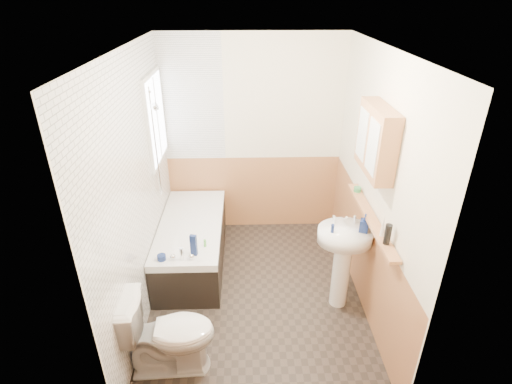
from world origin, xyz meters
TOP-DOWN VIEW (x-y plane):
  - floor at (0.00, 0.00)m, footprint 2.80×2.80m
  - ceiling at (0.00, 0.00)m, footprint 2.80×2.80m
  - wall_back at (0.00, 1.41)m, footprint 2.20×0.02m
  - wall_front at (0.00, -1.41)m, footprint 2.20×0.02m
  - wall_left at (-1.11, 0.00)m, footprint 0.02×2.80m
  - wall_right at (1.11, 0.00)m, footprint 0.02×2.80m
  - wainscot_right at (1.09, 0.00)m, footprint 0.01×2.80m
  - wainscot_front at (0.00, -1.39)m, footprint 2.20×0.01m
  - wainscot_back at (0.00, 1.39)m, footprint 2.20×0.01m
  - tile_cladding_left at (-1.09, 0.00)m, footprint 0.01×2.80m
  - tile_return_back at (-0.73, 1.39)m, footprint 0.75×0.01m
  - window at (-1.06, 0.95)m, footprint 0.03×0.79m
  - bathtub at (-0.73, 0.57)m, footprint 0.70×1.57m
  - shower_riser at (-1.04, 0.69)m, footprint 0.11×0.08m
  - toilet at (-0.76, -0.89)m, footprint 0.80×0.47m
  - sink at (0.84, -0.16)m, footprint 0.53×0.43m
  - pine_shelf at (1.04, -0.21)m, footprint 0.10×1.35m
  - medicine_cabinet at (1.01, -0.13)m, footprint 0.16×0.65m
  - foam_can at (1.04, -0.64)m, footprint 0.06×0.06m
  - green_bottle at (1.04, -0.52)m, footprint 0.05×0.05m
  - black_jar at (1.04, 0.29)m, footprint 0.09×0.09m
  - soap_bottle at (0.99, -0.20)m, footprint 0.14×0.20m
  - clear_bottle at (0.70, -0.21)m, footprint 0.04×0.04m
  - blue_gel at (-0.62, -0.04)m, footprint 0.07×0.05m
  - cream_jar at (-0.93, -0.11)m, footprint 0.11×0.11m
  - orange_bottle at (-0.53, 0.10)m, footprint 0.03×0.03m

SIDE VIEW (x-z plane):
  - floor at x=0.00m, z-range 0.00..0.00m
  - bathtub at x=-0.73m, z-range -0.06..0.63m
  - toilet at x=-0.76m, z-range 0.00..0.77m
  - wainscot_right at x=1.09m, z-range 0.00..1.00m
  - wainscot_front at x=0.00m, z-range 0.00..1.00m
  - wainscot_back at x=0.00m, z-range 0.00..1.00m
  - cream_jar at x=-0.93m, z-range 0.55..0.61m
  - orange_bottle at x=-0.53m, z-range 0.55..0.63m
  - sink at x=0.84m, z-range 0.14..1.16m
  - blue_gel at x=-0.62m, z-range 0.55..0.78m
  - soap_bottle at x=0.99m, z-range 0.91..0.99m
  - clear_bottle at x=0.70m, z-range 0.91..0.99m
  - pine_shelf at x=1.04m, z-range 1.04..1.07m
  - black_jar at x=1.04m, z-range 1.07..1.12m
  - foam_can at x=1.04m, z-range 1.07..1.25m
  - green_bottle at x=1.04m, z-range 1.07..1.27m
  - wall_back at x=0.00m, z-range 0.00..2.50m
  - wall_front at x=0.00m, z-range 0.00..2.50m
  - wall_left at x=-1.11m, z-range 0.00..2.50m
  - wall_right at x=1.11m, z-range 0.00..2.50m
  - tile_cladding_left at x=-1.09m, z-range 0.00..2.50m
  - shower_riser at x=-1.04m, z-range 0.95..2.16m
  - window at x=-1.06m, z-range 1.15..2.15m
  - tile_return_back at x=-0.73m, z-range 1.00..2.50m
  - medicine_cabinet at x=1.01m, z-range 1.48..2.07m
  - ceiling at x=0.00m, z-range 2.50..2.50m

